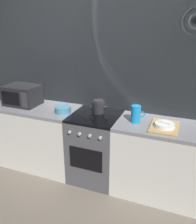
{
  "coord_description": "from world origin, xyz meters",
  "views": [
    {
      "loc": [
        1.01,
        -2.47,
        1.99
      ],
      "look_at": [
        0.04,
        0.0,
        0.95
      ],
      "focal_mm": 37.42,
      "sensor_mm": 36.0,
      "label": 1
    }
  ],
  "objects": [
    {
      "name": "back_wall",
      "position": [
        0.0,
        0.32,
        1.2
      ],
      "size": [
        3.6,
        0.05,
        2.4
      ],
      "color": "gray",
      "rests_on": "ground_plane"
    },
    {
      "name": "stove_unit",
      "position": [
        -0.0,
        -0.0,
        0.45
      ],
      "size": [
        0.6,
        0.63,
        0.9
      ],
      "color": "#4C4C51",
      "rests_on": "ground_plane"
    },
    {
      "name": "kettle",
      "position": [
        0.01,
        0.1,
        0.98
      ],
      "size": [
        0.28,
        0.15,
        0.17
      ],
      "color": "#262628",
      "rests_on": "stove_unit"
    },
    {
      "name": "pitcher",
      "position": [
        0.51,
        -0.02,
        1.0
      ],
      "size": [
        0.16,
        0.11,
        0.2
      ],
      "color": "#198CD8",
      "rests_on": "counter_right"
    },
    {
      "name": "dish_pile",
      "position": [
        0.84,
        -0.06,
        0.92
      ],
      "size": [
        0.3,
        0.4,
        0.07
      ],
      "color": "tan",
      "rests_on": "counter_right"
    },
    {
      "name": "microwave",
      "position": [
        -1.09,
        0.01,
        1.04
      ],
      "size": [
        0.46,
        0.35,
        0.27
      ],
      "color": "black",
      "rests_on": "counter_left"
    },
    {
      "name": "counter_left",
      "position": [
        -0.9,
        0.0,
        0.45
      ],
      "size": [
        1.2,
        0.6,
        0.9
      ],
      "color": "silver",
      "rests_on": "ground_plane"
    },
    {
      "name": "counter_right",
      "position": [
        0.9,
        0.0,
        0.45
      ],
      "size": [
        1.2,
        0.6,
        0.9
      ],
      "color": "silver",
      "rests_on": "ground_plane"
    },
    {
      "name": "ground_plane",
      "position": [
        0.0,
        0.0,
        0.0
      ],
      "size": [
        8.0,
        8.0,
        0.0
      ],
      "primitive_type": "plane",
      "color": "#6B6054"
    },
    {
      "name": "mixing_bowl",
      "position": [
        -0.41,
        -0.06,
        0.94
      ],
      "size": [
        0.2,
        0.2,
        0.08
      ],
      "primitive_type": "cylinder",
      "color": "teal",
      "rests_on": "counter_left"
    }
  ]
}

